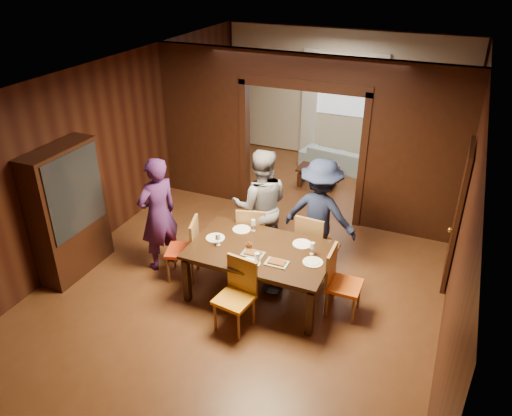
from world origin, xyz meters
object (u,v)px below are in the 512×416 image
at_px(person_purple, 158,214).
at_px(person_grey, 261,206).
at_px(chair_near, 234,297).
at_px(hutch, 68,212).
at_px(person_navy, 320,214).
at_px(chair_far_l, 252,233).
at_px(chair_right, 345,283).
at_px(chair_far_r, 313,241).
at_px(dining_table, 261,272).
at_px(coffee_table, 317,177).
at_px(chair_left, 182,249).
at_px(sofa, 340,158).

distance_m(person_purple, person_grey, 1.55).
xyz_separation_m(chair_near, hutch, (-2.79, 0.25, 0.52)).
height_order(person_navy, chair_far_l, person_navy).
bearing_deg(chair_near, chair_right, 42.60).
bearing_deg(chair_right, chair_far_r, 38.91).
height_order(dining_table, coffee_table, dining_table).
relative_size(person_navy, chair_left, 1.80).
distance_m(dining_table, chair_near, 0.78).
distance_m(chair_left, chair_far_r, 1.97).
distance_m(person_purple, chair_far_l, 1.47).
bearing_deg(chair_far_l, sofa, -110.48).
relative_size(person_grey, hutch, 0.92).
distance_m(person_purple, chair_near, 1.90).
height_order(person_grey, chair_left, person_grey).
xyz_separation_m(dining_table, chair_near, (-0.04, -0.78, 0.10)).
bearing_deg(chair_far_l, person_navy, -178.46).
height_order(chair_right, hutch, hutch).
xyz_separation_m(sofa, dining_table, (0.12, -4.83, 0.13)).
bearing_deg(chair_far_r, dining_table, 65.64).
bearing_deg(person_grey, chair_near, 77.65).
bearing_deg(hutch, chair_left, 16.55).
height_order(dining_table, chair_right, chair_right).
bearing_deg(chair_left, person_navy, 105.85).
height_order(person_purple, dining_table, person_purple).
bearing_deg(chair_far_r, sofa, -78.79).
relative_size(coffee_table, chair_far_l, 0.82).
xyz_separation_m(person_purple, sofa, (1.58, 4.75, -0.65)).
bearing_deg(coffee_table, chair_near, -86.57).
height_order(dining_table, chair_far_r, chair_far_r).
bearing_deg(hutch, sofa, 63.10).
distance_m(sofa, chair_far_r, 3.96).
relative_size(sofa, hutch, 0.87).
xyz_separation_m(sofa, chair_right, (1.29, -4.77, 0.23)).
bearing_deg(person_purple, person_grey, 144.33).
height_order(chair_far_r, hutch, hutch).
relative_size(person_navy, hutch, 0.87).
height_order(chair_left, hutch, hutch).
relative_size(sofa, chair_far_r, 1.78).
bearing_deg(hutch, person_navy, 25.67).
xyz_separation_m(chair_left, chair_near, (1.20, -0.73, 0.00)).
height_order(dining_table, hutch, hutch).
bearing_deg(dining_table, person_grey, 112.72).
xyz_separation_m(person_grey, hutch, (-2.45, -1.42, 0.08)).
bearing_deg(dining_table, chair_near, -93.16).
relative_size(person_purple, hutch, 0.90).
relative_size(person_purple, chair_right, 1.85).
bearing_deg(chair_far_r, chair_far_l, 10.98).
relative_size(person_grey, chair_right, 1.89).
height_order(person_grey, chair_far_l, person_grey).
relative_size(chair_far_l, hutch, 0.48).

